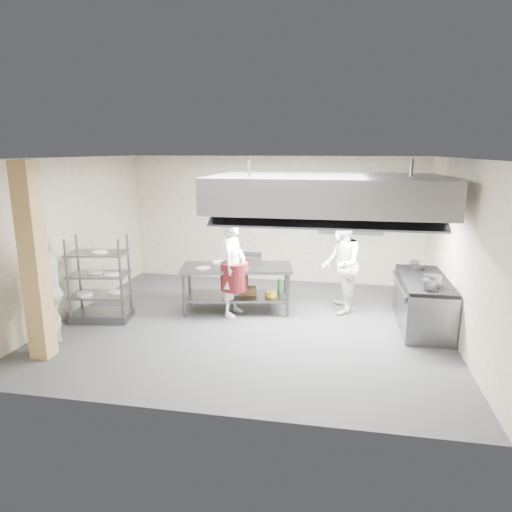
% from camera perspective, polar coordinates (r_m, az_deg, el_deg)
% --- Properties ---
extents(floor, '(7.00, 7.00, 0.00)m').
position_cam_1_polar(floor, '(8.51, -0.71, -8.47)').
color(floor, '#323234').
rests_on(floor, ground).
extents(ceiling, '(7.00, 7.00, 0.00)m').
position_cam_1_polar(ceiling, '(7.92, -0.77, 12.16)').
color(ceiling, silver).
rests_on(ceiling, wall_back).
extents(wall_back, '(7.00, 0.00, 7.00)m').
position_cam_1_polar(wall_back, '(11.00, 2.33, 4.56)').
color(wall_back, gray).
rests_on(wall_back, ground).
extents(wall_left, '(0.00, 6.00, 6.00)m').
position_cam_1_polar(wall_left, '(9.41, -22.16, 2.15)').
color(wall_left, gray).
rests_on(wall_left, ground).
extents(wall_right, '(0.00, 6.00, 6.00)m').
position_cam_1_polar(wall_right, '(8.17, 24.11, 0.43)').
color(wall_right, gray).
rests_on(wall_right, ground).
extents(column, '(0.30, 0.30, 3.00)m').
position_cam_1_polar(column, '(7.54, -25.98, -0.72)').
color(column, tan).
rests_on(column, floor).
extents(exhaust_hood, '(4.00, 2.50, 0.60)m').
position_cam_1_polar(exhaust_hood, '(8.20, 8.83, 7.84)').
color(exhaust_hood, gray).
rests_on(exhaust_hood, ceiling).
extents(hood_strip_a, '(1.60, 0.12, 0.04)m').
position_cam_1_polar(hood_strip_a, '(8.31, 2.51, 5.83)').
color(hood_strip_a, white).
rests_on(hood_strip_a, exhaust_hood).
extents(hood_strip_b, '(1.60, 0.12, 0.04)m').
position_cam_1_polar(hood_strip_b, '(8.25, 15.03, 5.35)').
color(hood_strip_b, white).
rests_on(hood_strip_b, exhaust_hood).
extents(wall_shelf, '(1.50, 0.28, 0.04)m').
position_cam_1_polar(wall_shelf, '(10.73, 11.79, 4.08)').
color(wall_shelf, gray).
rests_on(wall_shelf, wall_back).
extents(island, '(2.27, 1.28, 0.91)m').
position_cam_1_polar(island, '(9.07, -2.40, -4.06)').
color(island, gray).
rests_on(island, floor).
extents(island_worktop, '(2.27, 1.28, 0.06)m').
position_cam_1_polar(island_worktop, '(8.96, -2.43, -1.46)').
color(island_worktop, gray).
rests_on(island_worktop, island).
extents(island_undershelf, '(2.09, 1.16, 0.04)m').
position_cam_1_polar(island_undershelf, '(9.12, -2.39, -4.99)').
color(island_undershelf, slate).
rests_on(island_undershelf, island).
extents(pass_rack, '(1.15, 0.79, 1.60)m').
position_cam_1_polar(pass_rack, '(8.96, -18.98, -2.71)').
color(pass_rack, slate).
rests_on(pass_rack, floor).
extents(cooking_range, '(0.80, 2.00, 0.84)m').
position_cam_1_polar(cooking_range, '(8.83, 20.07, -5.60)').
color(cooking_range, slate).
rests_on(cooking_range, floor).
extents(range_top, '(0.78, 1.96, 0.06)m').
position_cam_1_polar(range_top, '(8.70, 20.30, -2.79)').
color(range_top, black).
rests_on(range_top, cooking_range).
extents(chef_head, '(0.56, 0.75, 1.90)m').
position_cam_1_polar(chef_head, '(8.72, -2.87, -1.40)').
color(chef_head, silver).
rests_on(chef_head, floor).
extents(chef_line, '(0.79, 0.98, 1.93)m').
position_cam_1_polar(chef_line, '(9.02, 10.55, -1.02)').
color(chef_line, white).
rests_on(chef_line, floor).
extents(chef_plating, '(0.84, 1.18, 1.86)m').
position_cam_1_polar(chef_plating, '(8.04, -24.53, -3.99)').
color(chef_plating, white).
rests_on(chef_plating, floor).
extents(griddle, '(0.44, 0.35, 0.20)m').
position_cam_1_polar(griddle, '(9.02, -0.62, -0.48)').
color(griddle, slate).
rests_on(griddle, island_worktop).
extents(wicker_basket, '(0.38, 0.31, 0.15)m').
position_cam_1_polar(wicker_basket, '(9.12, -1.02, -4.36)').
color(wicker_basket, '#97683C').
rests_on(wicker_basket, island_undershelf).
extents(stockpot, '(0.28, 0.28, 0.19)m').
position_cam_1_polar(stockpot, '(8.19, 21.18, -2.90)').
color(stockpot, gray).
rests_on(stockpot, range_top).
extents(plate_stack, '(0.28, 0.28, 0.05)m').
position_cam_1_polar(plate_stack, '(9.04, -18.84, -4.45)').
color(plate_stack, white).
rests_on(plate_stack, pass_rack).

